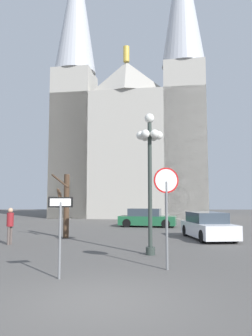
# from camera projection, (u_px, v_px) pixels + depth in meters

# --- Properties ---
(ground_plane) EXTENTS (120.00, 120.00, 0.00)m
(ground_plane) POSITION_uv_depth(u_px,v_px,m) (100.00, 301.00, 6.80)
(ground_plane) COLOR #514F4C
(cathedral) EXTENTS (18.57, 12.63, 34.48)m
(cathedral) POSITION_uv_depth(u_px,v_px,m) (130.00, 126.00, 39.10)
(cathedral) COLOR #ADA89E
(cathedral) RESTS_ON ground
(stop_sign) EXTENTS (0.79, 0.19, 3.12)m
(stop_sign) POSITION_uv_depth(u_px,v_px,m) (166.00, 197.00, 10.00)
(stop_sign) COLOR slate
(stop_sign) RESTS_ON ground
(one_way_arrow_sign) EXTENTS (0.65, 0.28, 2.20)m
(one_way_arrow_sign) POSITION_uv_depth(u_px,v_px,m) (60.00, 225.00, 8.81)
(one_way_arrow_sign) COLOR slate
(one_way_arrow_sign) RESTS_ON ground
(street_lamp) EXTENTS (1.06, 0.96, 5.56)m
(street_lamp) POSITION_uv_depth(u_px,v_px,m) (150.00, 157.00, 12.77)
(street_lamp) COLOR #2D3833
(street_lamp) RESTS_ON ground
(bare_tree) EXTENTS (1.12, 1.11, 3.54)m
(bare_tree) POSITION_uv_depth(u_px,v_px,m) (66.00, 204.00, 17.89)
(bare_tree) COLOR #473323
(bare_tree) RESTS_ON ground
(parked_car_near_white) EXTENTS (2.34, 4.61, 1.42)m
(parked_car_near_white) POSITION_uv_depth(u_px,v_px,m) (208.00, 226.00, 17.45)
(parked_car_near_white) COLOR silver
(parked_car_near_white) RESTS_ON ground
(parked_car_far_green) EXTENTS (4.60, 2.49, 1.41)m
(parked_car_far_green) POSITION_uv_depth(u_px,v_px,m) (147.00, 218.00, 25.03)
(parked_car_far_green) COLOR #1E5B38
(parked_car_far_green) RESTS_ON ground
(pedestrian_walking) EXTENTS (0.32, 0.32, 1.72)m
(pedestrian_walking) POSITION_uv_depth(u_px,v_px,m) (10.00, 222.00, 15.30)
(pedestrian_walking) COLOR #594C47
(pedestrian_walking) RESTS_ON ground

